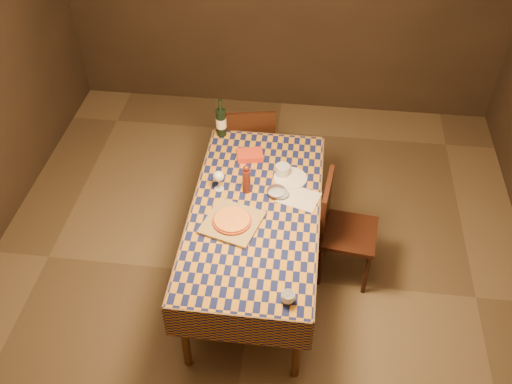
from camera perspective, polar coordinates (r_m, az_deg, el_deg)
room at (r=3.74m, az=-0.09°, el=4.51°), size 5.00×5.10×2.70m
dining_table at (r=4.18m, az=-0.08°, el=-2.53°), size 0.94×1.84×0.77m
cutting_board at (r=4.02m, az=-2.40°, el=-3.08°), size 0.46×0.46×0.02m
pizza at (r=4.01m, az=-2.41°, el=-2.83°), size 0.35×0.35×0.03m
pepper_mill at (r=4.19m, az=-0.96°, el=1.25°), size 0.07×0.07×0.25m
bowl at (r=4.23m, az=2.06°, el=-0.07°), size 0.17×0.17×0.04m
wine_glass at (r=4.22m, az=-3.77°, el=1.50°), size 0.08×0.08×0.17m
wine_bottle at (r=4.74m, az=-3.51°, el=7.01°), size 0.10×0.10×0.34m
deli_tub at (r=4.38m, az=2.67°, el=2.15°), size 0.13×0.13×0.09m
takeout_container at (r=4.55m, az=-0.62°, el=3.70°), size 0.23×0.18×0.05m
white_plate at (r=4.37m, az=3.44°, el=1.37°), size 0.33×0.33×0.01m
tumbler at (r=3.58m, az=3.23°, el=-10.48°), size 0.10×0.10×0.07m
flour_patch at (r=4.23m, az=4.29°, el=-0.55°), size 0.34×0.30×0.00m
flour_bag at (r=4.22m, az=2.26°, el=-0.15°), size 0.16×0.12×0.05m
chair_far at (r=5.11m, az=-0.60°, el=4.92°), size 0.49×0.50×0.93m
chair_right at (r=4.41m, az=8.31°, el=-3.27°), size 0.47×0.47×0.93m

